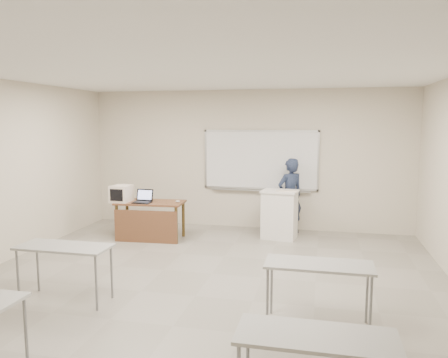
% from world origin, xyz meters
% --- Properties ---
extents(floor, '(7.00, 8.00, 0.01)m').
position_xyz_m(floor, '(0.00, 0.00, -0.01)').
color(floor, gray).
rests_on(floor, ground).
extents(whiteboard, '(2.48, 0.10, 1.31)m').
position_xyz_m(whiteboard, '(0.30, 3.97, 1.48)').
color(whiteboard, white).
rests_on(whiteboard, floor).
extents(student_desks, '(4.40, 2.20, 0.73)m').
position_xyz_m(student_desks, '(-0.00, -1.35, 0.67)').
color(student_desks, gray).
rests_on(student_desks, floor).
extents(instructor_desk, '(1.31, 0.66, 0.75)m').
position_xyz_m(instructor_desk, '(-1.69, 2.49, 0.52)').
color(instructor_desk, brown).
rests_on(instructor_desk, floor).
extents(podium, '(0.69, 0.51, 0.97)m').
position_xyz_m(podium, '(0.80, 3.20, 0.49)').
color(podium, white).
rests_on(podium, floor).
extents(crt_monitor, '(0.36, 0.40, 0.34)m').
position_xyz_m(crt_monitor, '(-2.24, 2.48, 0.91)').
color(crt_monitor, beige).
rests_on(crt_monitor, instructor_desk).
extents(laptop, '(0.34, 0.31, 0.25)m').
position_xyz_m(laptop, '(-1.79, 2.48, 0.81)').
color(laptop, black).
rests_on(laptop, instructor_desk).
extents(mouse, '(0.10, 0.08, 0.04)m').
position_xyz_m(mouse, '(-1.14, 2.65, 0.77)').
color(mouse, '#B5B8BC').
rests_on(mouse, instructor_desk).
extents(keyboard, '(0.43, 0.23, 0.02)m').
position_xyz_m(keyboard, '(0.95, 3.08, 0.98)').
color(keyboard, beige).
rests_on(keyboard, podium).
extents(presenter, '(0.68, 0.65, 1.57)m').
position_xyz_m(presenter, '(0.97, 3.66, 0.79)').
color(presenter, black).
rests_on(presenter, floor).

